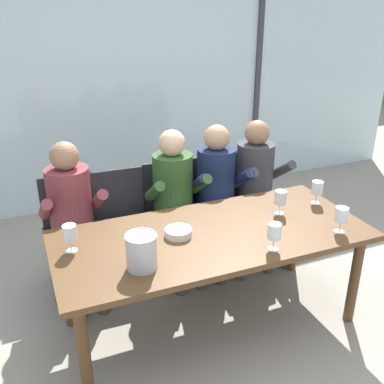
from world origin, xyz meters
name	(u,v)px	position (x,y,z in m)	size (l,w,h in m)	color
ground	(165,253)	(0.00, 1.00, 0.00)	(14.00, 14.00, 0.00)	#9E9384
window_glass_panel	(120,85)	(0.00, 2.32, 1.30)	(7.25, 0.03, 2.60)	silver
window_mullion_right	(257,76)	(1.63, 2.30, 1.30)	(0.06, 0.06, 2.60)	#38383D
hillside_vineyard	(69,70)	(0.00, 6.27, 0.94)	(13.25, 2.40, 1.88)	#568942
dining_table	(212,243)	(0.00, 0.00, 0.65)	(2.05, 0.91, 0.72)	brown
chair_near_curtain	(72,224)	(-0.79, 0.89, 0.52)	(0.45, 0.45, 0.89)	#232328
chair_left_of_center	(122,216)	(-0.40, 0.86, 0.52)	(0.45, 0.45, 0.89)	#232328
chair_center	(168,207)	(0.00, 0.88, 0.52)	(0.47, 0.47, 0.89)	#232328
chair_right_of_center	(205,200)	(0.35, 0.89, 0.52)	(0.48, 0.48, 0.89)	#232328
chair_near_window_right	(247,193)	(0.76, 0.90, 0.52)	(0.49, 0.49, 0.89)	#232328
person_maroon_top	(73,212)	(-0.79, 0.73, 0.69)	(0.48, 0.62, 1.21)	brown
person_olive_shirt	(176,195)	(0.02, 0.73, 0.69)	(0.46, 0.61, 1.21)	#2D5123
person_navy_polo	(219,188)	(0.40, 0.73, 0.69)	(0.49, 0.63, 1.21)	#192347
person_charcoal_jacket	(260,181)	(0.78, 0.73, 0.69)	(0.49, 0.63, 1.21)	#38383D
ice_bucket_primary	(141,251)	(-0.54, -0.22, 0.83)	(0.18, 0.18, 0.21)	#B7B7BC
tasting_bowl	(178,232)	(-0.22, 0.05, 0.75)	(0.18, 0.18, 0.05)	silver
wine_glass_by_left_taster	(274,232)	(0.25, -0.33, 0.85)	(0.08, 0.08, 0.17)	silver
wine_glass_near_bucket	(70,234)	(-0.88, 0.12, 0.84)	(0.08, 0.08, 0.17)	silver
wine_glass_center_pour	(341,216)	(0.77, -0.30, 0.84)	(0.08, 0.08, 0.17)	silver
wine_glass_by_right_taster	(317,189)	(0.91, 0.12, 0.84)	(0.08, 0.08, 0.17)	silver
wine_glass_spare_empty	(280,198)	(0.56, 0.08, 0.84)	(0.08, 0.08, 0.17)	silver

